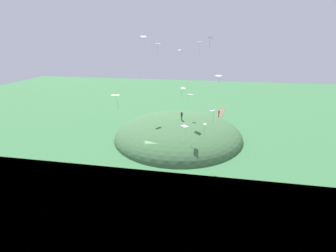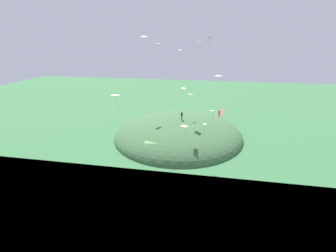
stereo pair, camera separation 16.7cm
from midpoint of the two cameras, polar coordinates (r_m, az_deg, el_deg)
The scene contains 17 objects.
ground_plane at distance 42.77m, azimuth -3.64°, elevation -6.41°, with size 160.00×160.00×0.00m, color #386F40.
grass_hill at distance 50.19m, azimuth 2.35°, elevation -2.28°, with size 27.31×25.85×7.69m, color #3F6A3E.
dirt_path at distance 65.44m, azimuth 12.06°, elevation 2.65°, with size 12.45×1.38×0.04m, color brown.
person_near_shore at distance 47.54m, azimuth 3.13°, elevation 2.67°, with size 0.61×0.61×1.67m.
person_watching_kites at distance 56.22m, azimuth 11.81°, elevation 3.14°, with size 0.51×0.51×1.77m.
kite_0 at distance 34.91m, azimuth 3.79°, elevation -0.10°, with size 1.24×1.25×1.42m.
kite_1 at distance 52.27m, azimuth -5.87°, elevation 20.13°, with size 1.20×1.33×1.83m.
kite_2 at distance 33.95m, azimuth -2.46°, elevation 18.72°, with size 0.98×0.69×1.22m.
kite_3 at distance 35.24m, azimuth 10.40°, elevation 3.24°, with size 0.81×0.88×2.10m.
kite_4 at distance 35.38m, azimuth -12.36°, elevation 6.92°, with size 0.82×1.16×2.19m.
kite_5 at distance 32.37m, azimuth 9.78°, elevation 19.67°, with size 0.79×0.78×1.19m.
kite_6 at distance 44.94m, azimuth 5.08°, elevation 7.39°, with size 1.21×1.37×1.24m.
kite_7 at distance 39.23m, azimuth 7.30°, elevation 18.79°, with size 0.74×0.87×1.89m.
kite_8 at distance 41.62m, azimuth 3.49°, elevation 8.75°, with size 1.12×0.86×1.76m.
kite_9 at distance 37.36m, azimuth 8.51°, elevation 0.13°, with size 0.72×0.59×1.86m.
kite_10 at distance 32.56m, azimuth 11.64°, elevation 11.45°, with size 1.33×1.15×1.10m.
kite_11 at distance 52.48m, azimuth 2.69°, elevation 17.34°, with size 0.55×0.72×1.17m.
Camera 1 is at (-37.20, -9.34, 18.92)m, focal length 25.91 mm.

